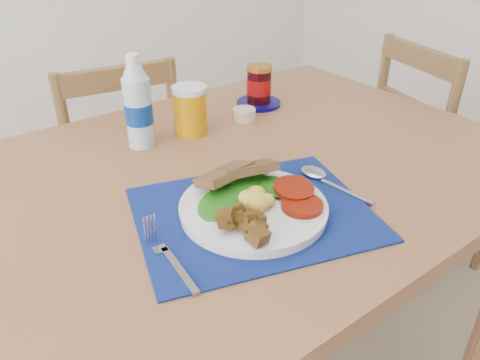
# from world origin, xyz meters

# --- Properties ---
(table) EXTENTS (1.40, 0.90, 0.75)m
(table) POSITION_xyz_m (0.00, 0.20, 0.67)
(table) COLOR brown
(table) RESTS_ON ground
(chair_far) EXTENTS (0.44, 0.42, 1.04)m
(chair_far) POSITION_xyz_m (0.03, 0.82, 0.53)
(chair_far) COLOR brown
(chair_far) RESTS_ON ground
(chair_end) EXTENTS (0.46, 0.47, 1.05)m
(chair_end) POSITION_xyz_m (0.95, 0.28, 0.54)
(chair_end) COLOR brown
(chair_end) RESTS_ON ground
(placemat) EXTENTS (0.49, 0.43, 0.00)m
(placemat) POSITION_xyz_m (-0.04, 0.03, 0.75)
(placemat) COLOR black
(placemat) RESTS_ON table
(breakfast_plate) EXTENTS (0.26, 0.26, 0.06)m
(breakfast_plate) POSITION_xyz_m (-0.04, 0.03, 0.77)
(breakfast_plate) COLOR silver
(breakfast_plate) RESTS_ON placemat
(fork) EXTENTS (0.03, 0.17, 0.00)m
(fork) POSITION_xyz_m (-0.22, 0.02, 0.76)
(fork) COLOR #B2B5BA
(fork) RESTS_ON placemat
(spoon) EXTENTS (0.04, 0.18, 0.01)m
(spoon) POSITION_xyz_m (0.15, 0.04, 0.76)
(spoon) COLOR #B2B5BA
(spoon) RESTS_ON placemat
(water_bottle) EXTENTS (0.06, 0.06, 0.22)m
(water_bottle) POSITION_xyz_m (-0.07, 0.42, 0.84)
(water_bottle) COLOR #ADBFCC
(water_bottle) RESTS_ON table
(juice_glass) EXTENTS (0.08, 0.08, 0.11)m
(juice_glass) POSITION_xyz_m (0.06, 0.40, 0.81)
(juice_glass) COLOR #C98105
(juice_glass) RESTS_ON table
(ramekin) EXTENTS (0.06, 0.06, 0.03)m
(ramekin) POSITION_xyz_m (0.22, 0.39, 0.77)
(ramekin) COLOR #C7B692
(ramekin) RESTS_ON table
(jam_on_saucer) EXTENTS (0.12, 0.12, 0.11)m
(jam_on_saucer) POSITION_xyz_m (0.32, 0.45, 0.80)
(jam_on_saucer) COLOR #090554
(jam_on_saucer) RESTS_ON table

